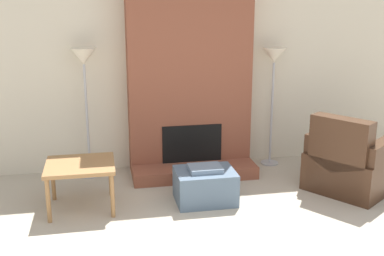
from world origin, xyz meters
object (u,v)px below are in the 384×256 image
(armchair, at_px, (349,166))
(side_table, at_px, (80,169))
(floor_lamp_left, at_px, (84,67))
(ottoman, at_px, (205,185))
(floor_lamp_right, at_px, (274,65))

(armchair, bearing_deg, side_table, 53.25)
(floor_lamp_left, bearing_deg, ottoman, -39.77)
(floor_lamp_left, relative_size, floor_lamp_right, 1.03)
(floor_lamp_left, distance_m, floor_lamp_right, 2.34)
(ottoman, height_order, floor_lamp_right, floor_lamp_right)
(ottoman, distance_m, floor_lamp_left, 1.99)
(armchair, relative_size, floor_lamp_left, 0.74)
(armchair, xyz_separation_m, side_table, (-2.98, 0.09, 0.14))
(side_table, distance_m, floor_lamp_right, 2.74)
(floor_lamp_right, bearing_deg, side_table, -158.58)
(armchair, height_order, floor_lamp_right, floor_lamp_right)
(side_table, relative_size, floor_lamp_left, 0.44)
(ottoman, relative_size, floor_lamp_left, 0.40)
(floor_lamp_left, bearing_deg, floor_lamp_right, 0.00)
(armchair, relative_size, side_table, 1.67)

